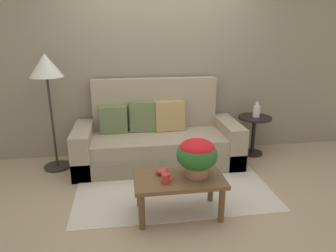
{
  "coord_description": "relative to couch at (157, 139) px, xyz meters",
  "views": [
    {
      "loc": [
        -0.52,
        -3.2,
        1.78
      ],
      "look_at": [
        -0.05,
        0.04,
        0.74
      ],
      "focal_mm": 32.69,
      "sensor_mm": 36.0,
      "label": 1
    }
  ],
  "objects": [
    {
      "name": "potted_plant",
      "position": [
        0.25,
        -1.27,
        0.29
      ],
      "size": [
        0.4,
        0.4,
        0.37
      ],
      "color": "#A36B4C",
      "rests_on": "coffee_table"
    },
    {
      "name": "snack_bowl",
      "position": [
        -0.08,
        -1.2,
        0.11
      ],
      "size": [
        0.13,
        0.13,
        0.07
      ],
      "color": "#B2382D",
      "rests_on": "coffee_table"
    },
    {
      "name": "coffee_mug",
      "position": [
        -0.07,
        -1.38,
        0.12
      ],
      "size": [
        0.12,
        0.08,
        0.09
      ],
      "color": "red",
      "rests_on": "coffee_table"
    },
    {
      "name": "side_table",
      "position": [
        1.44,
        0.09,
        0.06
      ],
      "size": [
        0.47,
        0.47,
        0.57
      ],
      "color": "black",
      "rests_on": "ground"
    },
    {
      "name": "ground_plane",
      "position": [
        0.1,
        -0.72,
        -0.33
      ],
      "size": [
        14.0,
        14.0,
        0.0
      ],
      "primitive_type": "plane",
      "color": "tan"
    },
    {
      "name": "couch",
      "position": [
        0.0,
        0.0,
        0.0
      ],
      "size": [
        2.2,
        0.86,
        1.13
      ],
      "color": "gray",
      "rests_on": "ground"
    },
    {
      "name": "wall_back",
      "position": [
        0.1,
        0.46,
        0.99
      ],
      "size": [
        6.4,
        0.12,
        2.64
      ],
      "primitive_type": "cube",
      "color": "gray",
      "rests_on": "ground"
    },
    {
      "name": "table_vase",
      "position": [
        1.45,
        0.08,
        0.33
      ],
      "size": [
        0.1,
        0.1,
        0.22
      ],
      "color": "silver",
      "rests_on": "side_table"
    },
    {
      "name": "area_rug",
      "position": [
        0.1,
        -0.6,
        -0.33
      ],
      "size": [
        2.22,
        1.68,
        0.01
      ],
      "primitive_type": "cube",
      "color": "beige",
      "rests_on": "ground"
    },
    {
      "name": "floor_lamp",
      "position": [
        -1.35,
        0.01,
        0.92
      ],
      "size": [
        0.41,
        0.41,
        1.51
      ],
      "color": "#2D2823",
      "rests_on": "ground"
    },
    {
      "name": "coffee_table",
      "position": [
        0.07,
        -1.3,
        0.0
      ],
      "size": [
        0.88,
        0.49,
        0.4
      ],
      "color": "brown",
      "rests_on": "ground"
    }
  ]
}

